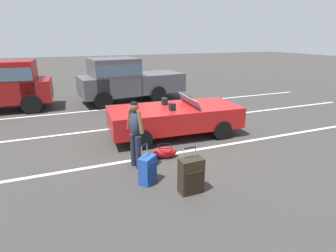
{
  "coord_description": "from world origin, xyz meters",
  "views": [
    {
      "loc": [
        -3.19,
        -7.5,
        3.04
      ],
      "look_at": [
        -0.68,
        -1.17,
        0.75
      ],
      "focal_mm": 28.44,
      "sensor_mm": 36.0,
      "label": 1
    }
  ],
  "objects": [
    {
      "name": "ground_plane",
      "position": [
        0.0,
        0.0,
        0.0
      ],
      "size": [
        80.0,
        80.0,
        0.0
      ],
      "primitive_type": "plane",
      "color": "#383533"
    },
    {
      "name": "lot_line_near",
      "position": [
        0.0,
        -1.35,
        0.0
      ],
      "size": [
        18.0,
        0.12,
        0.01
      ],
      "primitive_type": "cube",
      "color": "silver",
      "rests_on": "ground_plane"
    },
    {
      "name": "lot_line_mid",
      "position": [
        0.0,
        1.35,
        0.0
      ],
      "size": [
        18.0,
        0.12,
        0.01
      ],
      "primitive_type": "cube",
      "color": "silver",
      "rests_on": "ground_plane"
    },
    {
      "name": "lot_line_far",
      "position": [
        0.0,
        4.05,
        0.0
      ],
      "size": [
        18.0,
        0.12,
        0.01
      ],
      "primitive_type": "cube",
      "color": "silver",
      "rests_on": "ground_plane"
    },
    {
      "name": "convertible_car",
      "position": [
        0.21,
        -0.01,
        0.59
      ],
      "size": [
        4.22,
        2.0,
        1.24
      ],
      "rotation": [
        0.0,
        0.0,
        -0.05
      ],
      "color": "red",
      "rests_on": "ground_plane"
    },
    {
      "name": "suitcase_large_black",
      "position": [
        -0.99,
        -3.23,
        0.37
      ],
      "size": [
        0.49,
        0.32,
        0.97
      ],
      "rotation": [
        0.0,
        0.0,
        4.75
      ],
      "color": "#2D2319",
      "rests_on": "ground_plane"
    },
    {
      "name": "suitcase_medium_bright",
      "position": [
        -1.7,
        -2.55,
        0.31
      ],
      "size": [
        0.46,
        0.44,
        0.89
      ],
      "rotation": [
        0.0,
        0.0,
        5.44
      ],
      "color": "#1E479E",
      "rests_on": "ground_plane"
    },
    {
      "name": "duffel_bag",
      "position": [
        -0.91,
        -1.5,
        0.16
      ],
      "size": [
        0.68,
        0.43,
        0.34
      ],
      "rotation": [
        0.0,
        0.0,
        6.1
      ],
      "color": "red",
      "rests_on": "ground_plane"
    },
    {
      "name": "traveler_person",
      "position": [
        -1.73,
        -1.72,
        0.93
      ],
      "size": [
        0.33,
        0.59,
        1.65
      ],
      "rotation": [
        0.0,
        0.0,
        0.39
      ],
      "color": "#1E2338",
      "rests_on": "ground_plane"
    },
    {
      "name": "parked_pickup_truck_near",
      "position": [
        -0.43,
        5.24,
        1.11
      ],
      "size": [
        5.18,
        2.49,
        2.1
      ],
      "rotation": [
        0.0,
        0.0,
        3.25
      ],
      "color": "#4C4C51",
      "rests_on": "ground_plane"
    }
  ]
}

